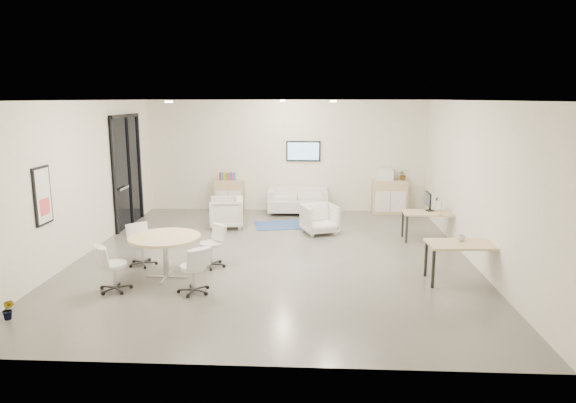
% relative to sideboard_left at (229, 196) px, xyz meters
% --- Properties ---
extents(room_shell, '(9.60, 10.60, 4.80)m').
position_rel_sideboard_left_xyz_m(room_shell, '(1.64, -4.26, 1.14)').
color(room_shell, '#54524C').
rests_on(room_shell, ground).
extents(glass_door, '(0.09, 1.90, 2.85)m').
position_rel_sideboard_left_xyz_m(glass_door, '(-2.31, -1.75, 1.05)').
color(glass_door, black).
rests_on(glass_door, room_shell).
extents(artwork, '(0.05, 0.54, 1.04)m').
position_rel_sideboard_left_xyz_m(artwork, '(-2.33, -5.86, 1.09)').
color(artwork, black).
rests_on(artwork, room_shell).
extents(wall_tv, '(0.98, 0.06, 0.58)m').
position_rel_sideboard_left_xyz_m(wall_tv, '(2.14, 0.20, 1.29)').
color(wall_tv, black).
rests_on(wall_tv, room_shell).
extents(ceiling_spots, '(3.14, 4.14, 0.03)m').
position_rel_sideboard_left_xyz_m(ceiling_spots, '(1.44, -3.43, 2.72)').
color(ceiling_spots, '#FFEAC6').
rests_on(ceiling_spots, room_shell).
extents(sideboard_left, '(0.81, 0.42, 0.92)m').
position_rel_sideboard_left_xyz_m(sideboard_left, '(0.00, 0.00, 0.00)').
color(sideboard_left, tan).
rests_on(sideboard_left, room_shell).
extents(sideboard_right, '(0.97, 0.47, 0.97)m').
position_rel_sideboard_left_xyz_m(sideboard_right, '(4.61, -0.02, 0.03)').
color(sideboard_right, tan).
rests_on(sideboard_right, room_shell).
extents(books, '(0.47, 0.14, 0.22)m').
position_rel_sideboard_left_xyz_m(books, '(-0.04, 0.00, 0.57)').
color(books, red).
rests_on(books, sideboard_left).
extents(printer, '(0.54, 0.47, 0.35)m').
position_rel_sideboard_left_xyz_m(printer, '(4.46, -0.02, 0.67)').
color(printer, white).
rests_on(printer, sideboard_right).
extents(loveseat, '(1.71, 0.90, 0.63)m').
position_rel_sideboard_left_xyz_m(loveseat, '(1.99, -0.19, -0.11)').
color(loveseat, silver).
rests_on(loveseat, room_shell).
extents(blue_rug, '(1.64, 1.26, 0.01)m').
position_rel_sideboard_left_xyz_m(blue_rug, '(1.68, -1.60, -0.45)').
color(blue_rug, '#2A4B82').
rests_on(blue_rug, room_shell).
extents(armchair_left, '(0.88, 0.92, 0.84)m').
position_rel_sideboard_left_xyz_m(armchair_left, '(0.23, -1.88, -0.04)').
color(armchair_left, silver).
rests_on(armchair_left, room_shell).
extents(armchair_right, '(0.97, 0.95, 0.79)m').
position_rel_sideboard_left_xyz_m(armchair_right, '(2.61, -2.37, -0.06)').
color(armchair_right, silver).
rests_on(armchair_right, room_shell).
extents(desk_rear, '(1.30, 0.69, 0.66)m').
position_rel_sideboard_left_xyz_m(desk_rear, '(5.17, -2.84, 0.14)').
color(desk_rear, tan).
rests_on(desk_rear, room_shell).
extents(desk_front, '(1.44, 0.79, 0.73)m').
position_rel_sideboard_left_xyz_m(desk_front, '(5.19, -5.64, 0.20)').
color(desk_front, tan).
rests_on(desk_front, room_shell).
extents(monitor, '(0.20, 0.50, 0.44)m').
position_rel_sideboard_left_xyz_m(monitor, '(5.13, -2.69, 0.44)').
color(monitor, black).
rests_on(monitor, desk_rear).
extents(round_table, '(1.30, 1.30, 0.79)m').
position_rel_sideboard_left_xyz_m(round_table, '(-0.23, -5.68, 0.25)').
color(round_table, tan).
rests_on(round_table, room_shell).
extents(meeting_chairs, '(2.22, 2.22, 0.82)m').
position_rel_sideboard_left_xyz_m(meeting_chairs, '(-0.23, -5.68, -0.05)').
color(meeting_chairs, white).
rests_on(meeting_chairs, room_shell).
extents(plant_cabinet, '(0.28, 0.31, 0.23)m').
position_rel_sideboard_left_xyz_m(plant_cabinet, '(4.98, -0.02, 0.63)').
color(plant_cabinet, '#3F7F3F').
rests_on(plant_cabinet, sideboard_right).
extents(plant_floor, '(0.21, 0.34, 0.14)m').
position_rel_sideboard_left_xyz_m(plant_floor, '(-2.06, -7.60, -0.39)').
color(plant_floor, '#3F7F3F').
rests_on(plant_floor, room_shell).
extents(cup, '(0.17, 0.15, 0.13)m').
position_rel_sideboard_left_xyz_m(cup, '(5.11, -5.49, 0.34)').
color(cup, white).
rests_on(cup, desk_front).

